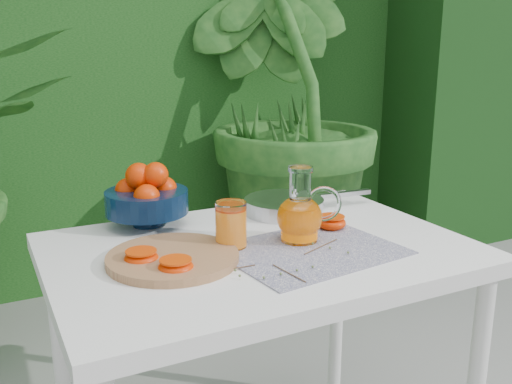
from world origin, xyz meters
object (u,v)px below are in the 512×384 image
juice_pitcher (301,215)px  saute_pan (285,205)px  fruit_bowl (147,196)px  white_table (260,276)px  cutting_board (173,258)px

juice_pitcher → saute_pan: 0.26m
fruit_bowl → juice_pitcher: bearing=-45.2°
white_table → saute_pan: bearing=48.2°
white_table → cutting_board: bearing=-177.9°
cutting_board → saute_pan: bearing=28.1°
white_table → saute_pan: size_ratio=2.43×
fruit_bowl → cutting_board: bearing=-95.2°
cutting_board → fruit_bowl: bearing=84.8°
fruit_bowl → juice_pitcher: 0.42m
white_table → juice_pitcher: juice_pitcher is taller
cutting_board → saute_pan: (0.41, 0.22, 0.01)m
fruit_bowl → white_table: bearing=-54.8°
juice_pitcher → saute_pan: size_ratio=0.45×
juice_pitcher → fruit_bowl: bearing=134.8°
white_table → fruit_bowl: bearing=125.2°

